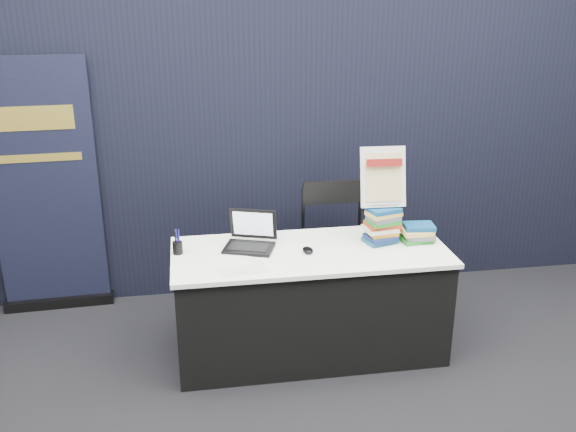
# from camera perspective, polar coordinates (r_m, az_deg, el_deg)

# --- Properties ---
(floor) EXTENTS (8.00, 8.00, 0.00)m
(floor) POSITION_cam_1_polar(r_m,az_deg,el_deg) (4.10, 3.41, -15.80)
(floor) COLOR black
(floor) RESTS_ON ground
(wall_back) EXTENTS (8.00, 0.02, 3.50)m
(wall_back) POSITION_cam_1_polar(r_m,az_deg,el_deg) (7.29, -3.34, 15.09)
(wall_back) COLOR beige
(wall_back) RESTS_ON floor
(drape_partition) EXTENTS (6.00, 0.08, 2.40)m
(drape_partition) POSITION_cam_1_polar(r_m,az_deg,el_deg) (5.03, -0.27, 6.38)
(drape_partition) COLOR black
(drape_partition) RESTS_ON floor
(display_table) EXTENTS (1.80, 0.75, 0.75)m
(display_table) POSITION_cam_1_polar(r_m,az_deg,el_deg) (4.35, 1.93, -7.57)
(display_table) COLOR black
(display_table) RESTS_ON floor
(laptop) EXTENTS (0.37, 0.35, 0.24)m
(laptop) POSITION_cam_1_polar(r_m,az_deg,el_deg) (4.22, -3.56, -2.05)
(laptop) COLOR black
(laptop) RESTS_ON display_table
(mouse) EXTENTS (0.08, 0.11, 0.03)m
(mouse) POSITION_cam_1_polar(r_m,az_deg,el_deg) (4.15, 1.78, -3.05)
(mouse) COLOR black
(mouse) RESTS_ON display_table
(brochure_left) EXTENTS (0.37, 0.31, 0.00)m
(brochure_left) POSITION_cam_1_polar(r_m,az_deg,el_deg) (4.05, -5.86, -3.97)
(brochure_left) COLOR white
(brochure_left) RESTS_ON display_table
(brochure_mid) EXTENTS (0.28, 0.21, 0.00)m
(brochure_mid) POSITION_cam_1_polar(r_m,az_deg,el_deg) (3.94, -3.99, -4.63)
(brochure_mid) COLOR silver
(brochure_mid) RESTS_ON display_table
(brochure_right) EXTENTS (0.36, 0.32, 0.00)m
(brochure_right) POSITION_cam_1_polar(r_m,az_deg,el_deg) (4.01, -4.92, -4.24)
(brochure_right) COLOR silver
(brochure_right) RESTS_ON display_table
(pen_cup) EXTENTS (0.07, 0.07, 0.08)m
(pen_cup) POSITION_cam_1_polar(r_m,az_deg,el_deg) (4.18, -9.78, -2.80)
(pen_cup) COLOR black
(pen_cup) RESTS_ON display_table
(book_stack_tall) EXTENTS (0.23, 0.19, 0.25)m
(book_stack_tall) POSITION_cam_1_polar(r_m,az_deg,el_deg) (4.31, 8.36, -0.78)
(book_stack_tall) COLOR #184D5E
(book_stack_tall) RESTS_ON display_table
(book_stack_short) EXTENTS (0.21, 0.16, 0.12)m
(book_stack_short) POSITION_cam_1_polar(r_m,az_deg,el_deg) (4.40, 11.40, -1.47)
(book_stack_short) COLOR #1F7723
(book_stack_short) RESTS_ON display_table
(info_sign) EXTENTS (0.30, 0.15, 0.41)m
(info_sign) POSITION_cam_1_polar(r_m,az_deg,el_deg) (4.24, 8.45, 3.39)
(info_sign) COLOR black
(info_sign) RESTS_ON book_stack_tall
(pullup_banner) EXTENTS (0.82, 0.14, 1.92)m
(pullup_banner) POSITION_cam_1_polar(r_m,az_deg,el_deg) (5.08, -20.64, 1.10)
(pullup_banner) COLOR black
(pullup_banner) RESTS_ON floor
(stacking_chair) EXTENTS (0.46, 0.46, 1.01)m
(stacking_chair) POSITION_cam_1_polar(r_m,az_deg,el_deg) (4.74, 4.31, -2.70)
(stacking_chair) COLOR black
(stacking_chair) RESTS_ON floor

